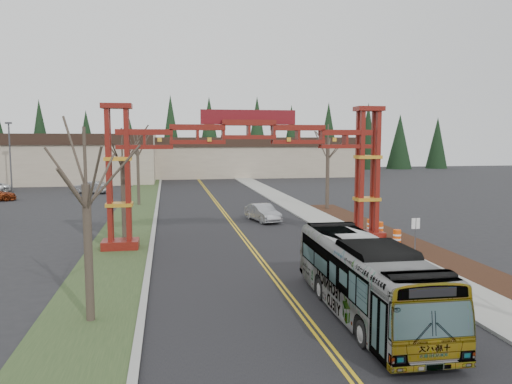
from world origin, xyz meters
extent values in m
plane|color=black|center=(0.00, 0.00, 0.00)|extent=(200.00, 200.00, 0.00)
cube|color=black|center=(0.00, 25.00, 0.01)|extent=(12.00, 110.00, 0.02)
cube|color=gold|center=(-0.12, 25.00, 0.03)|extent=(0.12, 100.00, 0.01)
cube|color=gold|center=(0.12, 25.00, 0.03)|extent=(0.12, 100.00, 0.01)
cube|color=#999A95|center=(6.15, 25.00, 0.07)|extent=(0.30, 110.00, 0.15)
cube|color=gray|center=(7.60, 25.00, 0.08)|extent=(2.60, 110.00, 0.14)
cube|color=black|center=(10.20, 10.00, 0.06)|extent=(2.60, 50.00, 0.12)
cube|color=#2C4221|center=(-8.00, 25.00, 0.04)|extent=(4.00, 110.00, 0.08)
cube|color=#999A95|center=(-6.15, 25.00, 0.07)|extent=(0.30, 110.00, 0.15)
cube|color=#61120C|center=(-8.00, 18.00, 0.30)|extent=(2.20, 1.60, 0.60)
cube|color=#61120C|center=(-8.55, 17.65, 4.60)|extent=(0.28, 0.28, 8.00)
cube|color=#61120C|center=(-7.45, 17.65, 4.60)|extent=(0.28, 0.28, 8.00)
cube|color=#61120C|center=(-8.55, 18.35, 4.60)|extent=(0.28, 0.28, 8.00)
cube|color=#61120C|center=(-7.45, 18.35, 4.60)|extent=(0.28, 0.28, 8.00)
cube|color=gold|center=(-8.00, 18.00, 2.80)|extent=(1.60, 1.10, 0.22)
cube|color=gold|center=(-8.00, 18.00, 5.60)|extent=(1.60, 1.10, 0.22)
cube|color=#61120C|center=(-8.00, 18.00, 8.75)|extent=(1.80, 1.20, 0.30)
cube|color=#61120C|center=(8.00, 18.00, 0.30)|extent=(2.20, 1.60, 0.60)
cube|color=#61120C|center=(7.45, 17.65, 4.60)|extent=(0.28, 0.28, 8.00)
cube|color=#61120C|center=(8.55, 17.65, 4.60)|extent=(0.28, 0.28, 8.00)
cube|color=#61120C|center=(7.45, 18.35, 4.60)|extent=(0.28, 0.28, 8.00)
cube|color=#61120C|center=(8.55, 18.35, 4.60)|extent=(0.28, 0.28, 8.00)
cube|color=gold|center=(8.00, 18.00, 2.80)|extent=(1.60, 1.10, 0.22)
cube|color=gold|center=(8.00, 18.00, 5.60)|extent=(1.60, 1.10, 0.22)
cube|color=#61120C|center=(8.00, 18.00, 8.75)|extent=(1.80, 1.20, 0.30)
cube|color=#61120C|center=(0.00, 18.00, 7.50)|extent=(16.00, 0.90, 1.00)
cube|color=#61120C|center=(0.00, 18.00, 6.60)|extent=(16.00, 0.90, 0.60)
cube|color=maroon|center=(0.00, 18.00, 8.15)|extent=(6.00, 0.25, 0.90)
cube|color=tan|center=(-30.00, 72.00, 3.75)|extent=(46.00, 22.00, 7.50)
cube|color=tan|center=(10.00, 80.00, 3.50)|extent=(38.00, 20.00, 7.00)
cube|color=black|center=(10.00, 69.90, 6.20)|extent=(38.00, 0.40, 1.60)
cone|color=black|center=(-29.50, 92.00, 6.50)|extent=(5.60, 5.60, 13.00)
cylinder|color=#382D26|center=(-29.50, 92.00, 0.80)|extent=(0.80, 0.80, 1.60)
cone|color=black|center=(-21.00, 92.00, 6.50)|extent=(5.60, 5.60, 13.00)
cylinder|color=#382D26|center=(-21.00, 92.00, 0.80)|extent=(0.80, 0.80, 1.60)
cone|color=black|center=(-12.50, 92.00, 6.50)|extent=(5.60, 5.60, 13.00)
cylinder|color=#382D26|center=(-12.50, 92.00, 0.80)|extent=(0.80, 0.80, 1.60)
cone|color=black|center=(-4.00, 92.00, 6.50)|extent=(5.60, 5.60, 13.00)
cylinder|color=#382D26|center=(-4.00, 92.00, 0.80)|extent=(0.80, 0.80, 1.60)
cone|color=black|center=(4.50, 92.00, 6.50)|extent=(5.60, 5.60, 13.00)
cylinder|color=#382D26|center=(4.50, 92.00, 0.80)|extent=(0.80, 0.80, 1.60)
cone|color=black|center=(13.00, 92.00, 6.50)|extent=(5.60, 5.60, 13.00)
cylinder|color=#382D26|center=(13.00, 92.00, 0.80)|extent=(0.80, 0.80, 1.60)
cone|color=black|center=(21.50, 92.00, 6.50)|extent=(5.60, 5.60, 13.00)
cylinder|color=#382D26|center=(21.50, 92.00, 0.80)|extent=(0.80, 0.80, 1.60)
cone|color=black|center=(30.00, 92.00, 6.50)|extent=(5.60, 5.60, 13.00)
cylinder|color=#382D26|center=(30.00, 92.00, 0.80)|extent=(0.80, 0.80, 1.60)
cone|color=black|center=(38.50, 92.00, 6.50)|extent=(5.60, 5.60, 13.00)
cylinder|color=#382D26|center=(38.50, 92.00, 0.80)|extent=(0.80, 0.80, 1.60)
cone|color=black|center=(47.00, 92.00, 6.50)|extent=(5.60, 5.60, 13.00)
cylinder|color=#382D26|center=(47.00, 92.00, 0.80)|extent=(0.80, 0.80, 1.60)
cone|color=black|center=(55.50, 92.00, 6.50)|extent=(5.60, 5.60, 13.00)
cylinder|color=#382D26|center=(55.50, 92.00, 0.80)|extent=(0.80, 0.80, 1.60)
imported|color=#929498|center=(2.32, 4.45, 1.50)|extent=(2.78, 10.80, 2.99)
imported|color=#A5A8AD|center=(2.62, 26.75, 0.72)|extent=(2.51, 4.59, 1.43)
imported|color=#999CA0|center=(-14.52, 51.17, 0.77)|extent=(4.91, 3.36, 1.53)
cylinder|color=#382D26|center=(-8.00, 5.61, 2.59)|extent=(0.31, 0.31, 5.18)
cylinder|color=#382D26|center=(-8.00, 5.61, 6.16)|extent=(0.12, 0.12, 2.16)
cylinder|color=#382D26|center=(-8.00, 20.90, 2.75)|extent=(0.31, 0.31, 5.50)
cylinder|color=#382D26|center=(-8.00, 20.90, 6.46)|extent=(0.11, 0.11, 2.10)
cylinder|color=#382D26|center=(-8.00, 38.78, 2.82)|extent=(0.30, 0.30, 5.63)
cylinder|color=#382D26|center=(-8.00, 38.78, 6.56)|extent=(0.11, 0.11, 2.05)
cylinder|color=#382D26|center=(10.00, 32.38, 2.93)|extent=(0.35, 0.35, 5.85)
cylinder|color=#382D26|center=(10.00, 32.38, 6.94)|extent=(0.13, 0.13, 2.39)
cylinder|color=#3F3F44|center=(-24.98, 55.71, 4.34)|extent=(0.19, 0.19, 8.68)
cube|color=#3F3F44|center=(-24.98, 55.71, 8.78)|extent=(0.77, 0.39, 0.24)
cylinder|color=#3F3F44|center=(8.93, 13.04, 1.13)|extent=(0.06, 0.06, 2.26)
cube|color=white|center=(8.93, 13.04, 1.95)|extent=(0.52, 0.07, 0.62)
cylinder|color=#E84F0C|center=(9.47, 16.42, 0.48)|extent=(0.50, 0.50, 0.95)
cylinder|color=white|center=(9.47, 16.42, 0.62)|extent=(0.51, 0.51, 0.11)
cylinder|color=white|center=(9.47, 16.42, 0.33)|extent=(0.51, 0.51, 0.11)
cylinder|color=#E84F0C|center=(9.32, 18.87, 0.53)|extent=(0.55, 0.55, 1.05)
cylinder|color=white|center=(9.32, 18.87, 0.69)|extent=(0.57, 0.57, 0.13)
cylinder|color=white|center=(9.32, 18.87, 0.37)|extent=(0.57, 0.57, 0.13)
cylinder|color=#E84F0C|center=(9.48, 20.74, 0.47)|extent=(0.49, 0.49, 0.94)
cylinder|color=white|center=(9.48, 20.74, 0.61)|extent=(0.51, 0.51, 0.11)
cylinder|color=white|center=(9.48, 20.74, 0.33)|extent=(0.51, 0.51, 0.11)
camera|label=1|loc=(-5.09, -13.18, 6.82)|focal=35.00mm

